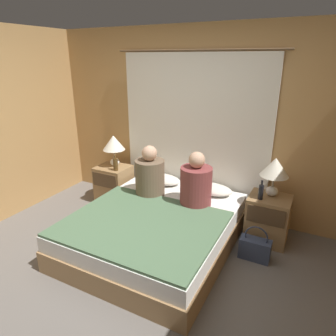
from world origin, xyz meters
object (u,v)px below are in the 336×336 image
beer_bottle_on_right_stand (261,192)px  handbag_on_floor (255,248)px  beer_bottle_on_left_stand (116,164)px  nightstand_right (268,219)px  lamp_right (275,169)px  person_left_in_bed (150,175)px  pillow_right (210,189)px  nightstand_left (114,184)px  person_right_in_bed (196,184)px  lamp_left (114,144)px  bed (156,229)px  pillow_left (161,179)px

beer_bottle_on_right_stand → handbag_on_floor: 0.63m
beer_bottle_on_left_stand → nightstand_right: bearing=2.7°
lamp_right → person_left_in_bed: 1.51m
pillow_right → beer_bottle_on_right_stand: size_ratio=2.50×
nightstand_left → handbag_on_floor: size_ratio=1.41×
lamp_right → handbag_on_floor: size_ratio=1.16×
person_right_in_bed → beer_bottle_on_left_stand: bearing=171.7°
lamp_left → lamp_right: bearing=0.0°
handbag_on_floor → beer_bottle_on_right_stand: bearing=99.6°
person_left_in_bed → lamp_right: bearing=13.6°
person_right_in_bed → lamp_right: bearing=23.3°
lamp_left → lamp_right: same height
beer_bottle_on_right_stand → bed: bearing=-149.9°
beer_bottle_on_left_stand → beer_bottle_on_right_stand: (2.04, 0.00, -0.00)m
nightstand_left → handbag_on_floor: bearing=-11.2°
nightstand_right → lamp_left: size_ratio=1.21×
nightstand_left → beer_bottle_on_left_stand: size_ratio=2.37×
pillow_right → nightstand_right: bearing=-6.8°
pillow_right → person_right_in_bed: person_right_in_bed is taller
lamp_right → person_left_in_bed: bearing=-166.4°
bed → person_right_in_bed: 0.71m
bed → beer_bottle_on_left_stand: size_ratio=8.35×
nightstand_left → handbag_on_floor: (2.23, -0.44, -0.15)m
person_right_in_bed → beer_bottle_on_right_stand: bearing=15.1°
lamp_left → pillow_left: size_ratio=0.81×
bed → nightstand_right: size_ratio=3.52×
nightstand_left → pillow_right: size_ratio=0.98×
beer_bottle_on_left_stand → beer_bottle_on_right_stand: beer_bottle_on_left_stand is taller
lamp_left → lamp_right: size_ratio=1.00×
bed → pillow_left: pillow_left is taller
nightstand_right → lamp_right: size_ratio=1.21×
person_right_in_bed → handbag_on_floor: person_right_in_bed is taller
pillow_left → pillow_right: bearing=0.0°
bed → lamp_right: bearing=33.8°
pillow_left → pillow_right: size_ratio=1.00×
pillow_left → handbag_on_floor: size_ratio=1.44×
nightstand_left → lamp_right: bearing=1.5°
nightstand_right → pillow_left: size_ratio=0.98×
pillow_right → person_left_in_bed: bearing=-150.7°
beer_bottle_on_right_stand → pillow_left: bearing=172.3°
person_left_in_bed → nightstand_right: bearing=11.4°
nightstand_left → handbag_on_floor: 2.28m
nightstand_left → beer_bottle_on_right_stand: 2.21m
bed → pillow_left: (-0.37, 0.79, 0.27)m
person_left_in_bed → beer_bottle_on_right_stand: (1.35, 0.19, -0.02)m
lamp_right → beer_bottle_on_left_stand: 2.16m
lamp_right → person_right_in_bed: size_ratio=0.70×
pillow_right → person_right_in_bed: bearing=-97.4°
pillow_right → person_left_in_bed: 0.81m
beer_bottle_on_right_stand → nightstand_right: bearing=45.2°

